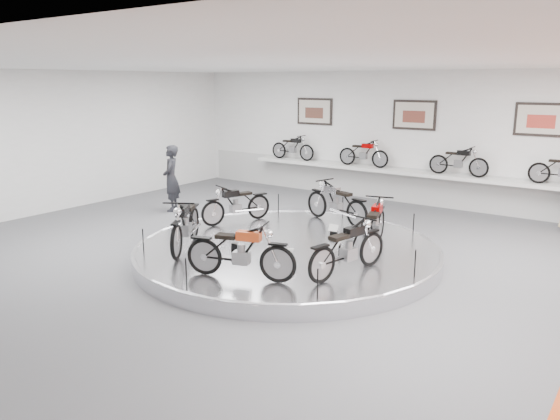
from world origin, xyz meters
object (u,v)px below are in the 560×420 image
Objects in this scene: shelf at (408,172)px; bike_e at (240,251)px; bike_c at (236,204)px; bike_d at (185,223)px; visitor at (171,178)px; bike_a at (375,224)px; bike_f at (348,248)px; display_platform at (287,252)px; bike_b at (336,202)px.

shelf is 6.38× the size of bike_e.
bike_d reaches higher than bike_c.
bike_a is at bearing 48.31° from visitor.
bike_d is 1.09× the size of bike_f.
shelf is at bearing 179.73° from bike_c.
display_platform is 2.37m from bike_b.
display_platform is at bearing -90.00° from shelf.
bike_d is at bearing 84.17° from bike_b.
bike_f is at bearing -75.30° from shelf.
bike_e is 1.91m from bike_f.
visitor is at bearing -138.33° from shelf.
bike_b is at bearing 79.72° from bike_e.
visitor is (-6.83, 0.81, 0.15)m from bike_a.
bike_a is 1.07× the size of bike_c.
shelf is 6.38× the size of bike_a.
bike_e is 6.91m from visitor.
bike_b is 3.96m from bike_d.
display_platform is 0.58× the size of shelf.
bike_f is at bearing 24.31° from bike_e.
bike_f reaches higher than display_platform.
bike_d reaches higher than display_platform.
bike_e is (2.04, -0.72, -0.04)m from bike_d.
bike_e reaches higher than bike_f.
bike_b is 2.44m from bike_c.
bike_b is (-0.11, 2.28, 0.66)m from display_platform.
bike_f is at bearing 138.46° from bike_b.
bike_b is 3.71m from bike_f.
bike_a reaches higher than shelf.
visitor is at bearing 67.73° from bike_a.
bike_f is (0.32, -1.75, -0.01)m from bike_a.
bike_c is 4.33m from bike_f.
bike_f reaches higher than bike_c.
visitor reaches higher than bike_c.
bike_b reaches higher than bike_e.
bike_f is (3.46, 0.57, -0.05)m from bike_d.
display_platform is 3.71× the size of bike_a.
bike_c is (-2.09, 0.85, 0.62)m from display_platform.
display_platform is 2.28m from bike_e.
display_platform is 3.69× the size of bike_b.
shelf is at bearing 27.07° from bike_f.
display_platform is 6.46m from shelf.
bike_f is at bearing 35.37° from visitor.
display_platform is 3.35× the size of visitor.
shelf is at bearing 137.73° from bike_d.
bike_d is (0.53, -2.26, 0.07)m from bike_c.
bike_e is (0.59, -4.40, -0.00)m from bike_b.
bike_f is at bearing 87.45° from bike_c.
bike_e is (0.48, -8.53, -0.19)m from shelf.
bike_d is 1.07× the size of bike_e.
bike_f is (1.90, -7.24, -0.20)m from shelf.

